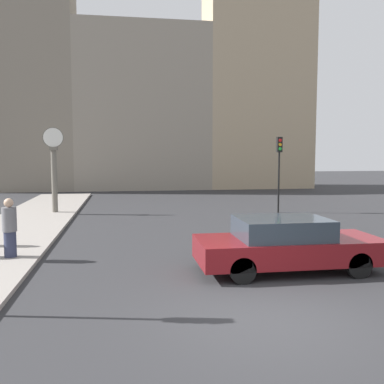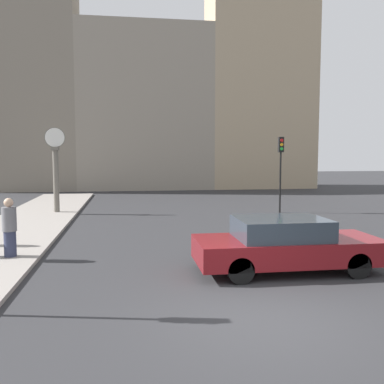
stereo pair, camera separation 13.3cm
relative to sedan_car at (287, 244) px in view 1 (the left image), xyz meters
name	(u,v)px [view 1 (the left image)]	position (x,y,z in m)	size (l,w,h in m)	color
ground_plane	(265,319)	(-1.57, -2.96, -0.69)	(120.00, 120.00, 0.00)	#2D2D30
sidewalk_corner	(24,225)	(-8.13, 8.10, -0.64)	(3.43, 26.11, 0.11)	gray
building_row	(155,84)	(-1.35, 26.48, 8.09)	(27.06, 5.00, 19.77)	gray
sedan_car	(287,244)	(0.00, 0.00, 0.00)	(4.65, 1.88, 1.37)	maroon
traffic_light_far	(279,159)	(3.63, 10.32, 2.03)	(0.26, 0.24, 3.80)	black
street_clock	(54,168)	(-7.41, 11.49, 1.59)	(0.99, 0.35, 4.14)	#666056
pedestrian_grey_jacket	(10,228)	(-7.20, 2.21, 0.24)	(0.39, 0.39, 1.64)	#2D334C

